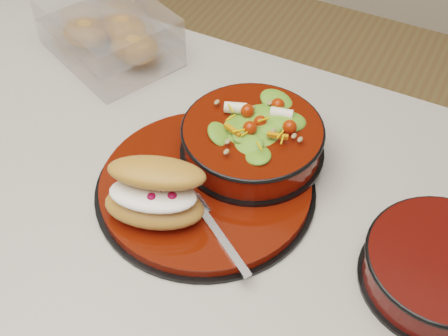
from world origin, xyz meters
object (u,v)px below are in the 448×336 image
at_px(extra_bowl, 443,268).
at_px(salad_bowl, 253,136).
at_px(dinner_plate, 206,187).
at_px(fork, 217,231).
at_px(pastry_box, 110,33).
at_px(croissant, 155,193).
at_px(island_counter, 152,324).

bearing_deg(extra_bowl, salad_bowl, 164.48).
xyz_separation_m(dinner_plate, fork, (0.06, -0.07, 0.01)).
distance_m(salad_bowl, pastry_box, 0.37).
bearing_deg(salad_bowl, croissant, -111.80).
height_order(salad_bowl, extra_bowl, salad_bowl).
xyz_separation_m(croissant, pastry_box, (-0.28, 0.30, -0.02)).
relative_size(dinner_plate, extra_bowl, 1.56).
bearing_deg(island_counter, salad_bowl, 35.26).
bearing_deg(extra_bowl, dinner_plate, -179.81).
height_order(island_counter, croissant, croissant).
height_order(dinner_plate, extra_bowl, extra_bowl).
distance_m(island_counter, extra_bowl, 0.66).
bearing_deg(dinner_plate, croissant, -112.76).
distance_m(island_counter, dinner_plate, 0.47).
height_order(pastry_box, extra_bowl, pastry_box).
xyz_separation_m(island_counter, dinner_plate, (0.12, 0.02, 0.46)).
xyz_separation_m(salad_bowl, croissant, (-0.07, -0.16, 0.01)).
relative_size(salad_bowl, pastry_box, 0.77).
height_order(salad_bowl, fork, salad_bowl).
height_order(fork, extra_bowl, extra_bowl).
distance_m(island_counter, salad_bowl, 0.53).
relative_size(salad_bowl, croissant, 1.41).
bearing_deg(salad_bowl, extra_bowl, -15.52).
bearing_deg(pastry_box, dinner_plate, -11.80).
relative_size(dinner_plate, fork, 2.36).
distance_m(salad_bowl, fork, 0.16).
distance_m(island_counter, pastry_box, 0.58).
xyz_separation_m(island_counter, pastry_box, (-0.19, 0.24, 0.49)).
height_order(island_counter, pastry_box, pastry_box).
xyz_separation_m(salad_bowl, pastry_box, (-0.34, 0.13, -0.01)).
distance_m(island_counter, croissant, 0.52).
xyz_separation_m(island_counter, salad_bowl, (0.15, 0.11, 0.50)).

